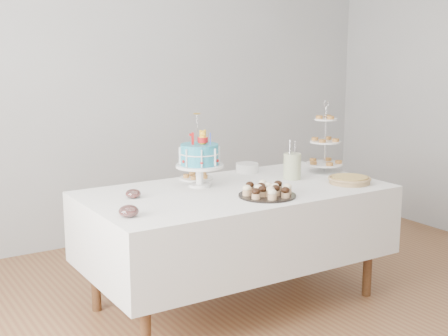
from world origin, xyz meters
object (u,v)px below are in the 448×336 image
plate_stack (247,168)px  utensil_pitcher (292,165)px  cupcake_tray (267,190)px  pie (349,179)px  table (236,223)px  jam_bowl_a (129,211)px  birthday_cake (200,167)px  jam_bowl_b (133,194)px  pastry_plate (196,177)px  tiered_stand (325,142)px

plate_stack → utensil_pitcher: (0.13, -0.35, 0.06)m
cupcake_tray → pie: (0.67, 0.00, -0.01)m
table → plate_stack: size_ratio=11.77×
table → jam_bowl_a: bearing=-164.2°
birthday_cake → jam_bowl_b: 0.50m
cupcake_tray → pie: size_ratio=1.23×
table → pie: size_ratio=6.74×
table → pastry_plate: pastry_plate is taller
pie → table: bearing=160.1°
pastry_plate → jam_bowl_b: size_ratio=2.48×
plate_stack → jam_bowl_b: plate_stack is taller
cupcake_tray → plate_stack: 0.73m
birthday_cake → jam_bowl_b: bearing=-149.8°
birthday_cake → utensil_pitcher: bearing=12.2°
jam_bowl_b → utensil_pitcher: bearing=-4.1°
birthday_cake → plate_stack: birthday_cake is taller
tiered_stand → utensil_pitcher: size_ratio=1.91×
tiered_stand → pie: bearing=-106.7°
table → jam_bowl_b: size_ratio=20.81×
table → jam_bowl_a: size_ratio=17.66×
plate_stack → tiered_stand: bearing=-30.2°
plate_stack → pastry_plate: plate_stack is taller
pie → utensil_pitcher: utensil_pitcher is taller
jam_bowl_a → jam_bowl_b: (0.19, 0.37, -0.00)m
table → pie: bearing=-19.9°
table → utensil_pitcher: utensil_pitcher is taller
jam_bowl_a → cupcake_tray: bearing=-1.9°
table → utensil_pitcher: (0.49, 0.05, 0.32)m
plate_stack → jam_bowl_a: size_ratio=1.50×
table → jam_bowl_a: (-0.84, -0.24, 0.26)m
birthday_cake → plate_stack: bearing=46.7°
plate_stack → table: bearing=-131.8°
tiered_stand → jam_bowl_a: bearing=-168.0°
cupcake_tray → tiered_stand: tiered_stand is taller
plate_stack → birthday_cake: bearing=-157.3°
plate_stack → utensil_pitcher: size_ratio=0.61×
jam_bowl_a → birthday_cake: bearing=31.7°
pastry_plate → jam_bowl_a: (-0.77, -0.63, 0.02)m
jam_bowl_b → utensil_pitcher: (1.14, -0.08, 0.07)m
table → pastry_plate: bearing=99.8°
jam_bowl_b → utensil_pitcher: utensil_pitcher is taller
jam_bowl_a → jam_bowl_b: jam_bowl_a is taller
birthday_cake → cupcake_tray: 0.51m
plate_stack → utensil_pitcher: bearing=-69.5°
pie → jam_bowl_a: jam_bowl_a is taller
utensil_pitcher → cupcake_tray: bearing=-143.9°
jam_bowl_b → utensil_pitcher: 1.14m
plate_stack → jam_bowl_b: bearing=-165.0°
cupcake_tray → plate_stack: (0.31, 0.67, -0.01)m
table → utensil_pitcher: 0.59m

